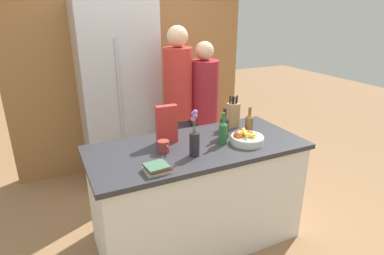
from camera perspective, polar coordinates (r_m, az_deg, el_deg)
ground_plane at (r=3.11m, az=0.85°, el=-18.91°), size 14.00×14.00×0.00m
kitchen_island at (r=2.84m, az=0.90°, el=-11.68°), size 1.77×0.81×0.92m
back_wall_wood at (r=4.15m, az=-10.43°, el=10.88°), size 2.97×0.12×2.60m
refrigerator at (r=3.80m, az=-12.82°, el=5.57°), size 0.84×0.62×2.05m
fruit_bowl at (r=2.68m, az=9.69°, el=-1.93°), size 0.27×0.27×0.11m
knife_block at (r=3.00m, az=7.27°, el=2.27°), size 0.10×0.09×0.30m
flower_vase at (r=2.39m, az=0.44°, el=-2.25°), size 0.08×0.08×0.36m
cereal_box at (r=2.63m, az=-4.51°, el=0.59°), size 0.17×0.07×0.32m
coffee_mug at (r=2.49m, az=-5.06°, el=-3.40°), size 0.09×0.13×0.09m
book_stack at (r=2.22m, az=-6.23°, el=-7.18°), size 0.18×0.16×0.05m
bottle_oil at (r=2.76m, az=5.78°, el=0.27°), size 0.08×0.08×0.26m
bottle_vinegar at (r=2.62m, az=5.53°, el=-0.78°), size 0.07×0.07×0.27m
bottle_wine at (r=2.87m, az=10.12°, el=0.73°), size 0.07×0.07×0.25m
person_at_sink at (r=3.38m, az=-2.44°, el=4.56°), size 0.29×0.29×1.82m
person_in_blue at (r=3.50m, az=2.09°, el=3.31°), size 0.31×0.31×1.66m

